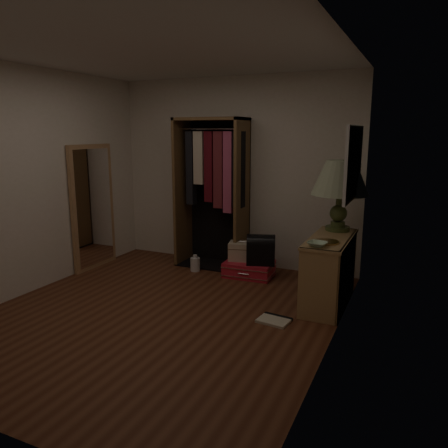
# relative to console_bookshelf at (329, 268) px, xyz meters

# --- Properties ---
(ground) EXTENTS (4.00, 4.00, 0.00)m
(ground) POSITION_rel_console_bookshelf_xyz_m (-1.54, -1.03, -0.40)
(ground) COLOR #522917
(ground) RESTS_ON ground
(room_walls) EXTENTS (3.52, 4.02, 2.60)m
(room_walls) POSITION_rel_console_bookshelf_xyz_m (-1.46, -0.98, 1.10)
(room_walls) COLOR silver
(room_walls) RESTS_ON ground
(console_bookshelf) EXTENTS (0.42, 1.12, 0.75)m
(console_bookshelf) POSITION_rel_console_bookshelf_xyz_m (0.00, 0.00, 0.00)
(console_bookshelf) COLOR #A47E4F
(console_bookshelf) RESTS_ON ground
(open_wardrobe) EXTENTS (0.95, 0.50, 2.05)m
(open_wardrobe) POSITION_rel_console_bookshelf_xyz_m (-1.75, 0.74, 0.80)
(open_wardrobe) COLOR brown
(open_wardrobe) RESTS_ON ground
(floor_mirror) EXTENTS (0.06, 0.80, 1.70)m
(floor_mirror) POSITION_rel_console_bookshelf_xyz_m (-3.24, -0.03, 0.45)
(floor_mirror) COLOR #AD8054
(floor_mirror) RESTS_ON ground
(pink_suitcase) EXTENTS (0.66, 0.50, 0.19)m
(pink_suitcase) POSITION_rel_console_bookshelf_xyz_m (-1.13, 0.49, -0.30)
(pink_suitcase) COLOR red
(pink_suitcase) RESTS_ON ground
(train_case) EXTENTS (0.41, 0.33, 0.26)m
(train_case) POSITION_rel_console_bookshelf_xyz_m (-1.24, 0.53, -0.08)
(train_case) COLOR #C0AD93
(train_case) RESTS_ON pink_suitcase
(black_bag) EXTENTS (0.41, 0.33, 0.39)m
(black_bag) POSITION_rel_console_bookshelf_xyz_m (-0.96, 0.46, -0.00)
(black_bag) COLOR black
(black_bag) RESTS_ON pink_suitcase
(table_lamp) EXTENTS (0.72, 0.72, 0.80)m
(table_lamp) POSITION_rel_console_bookshelf_xyz_m (0.00, 0.36, 0.94)
(table_lamp) COLOR #3F4E25
(table_lamp) RESTS_ON console_bookshelf
(brass_tray) EXTENTS (0.28, 0.28, 0.01)m
(brass_tray) POSITION_rel_console_bookshelf_xyz_m (0.00, -0.26, 0.36)
(brass_tray) COLOR #A67F3F
(brass_tray) RESTS_ON console_bookshelf
(ceramic_bowl) EXTENTS (0.21, 0.21, 0.05)m
(ceramic_bowl) POSITION_rel_console_bookshelf_xyz_m (-0.05, -0.46, 0.38)
(ceramic_bowl) COLOR #B2D5B2
(ceramic_bowl) RESTS_ON console_bookshelf
(white_jug) EXTENTS (0.13, 0.13, 0.23)m
(white_jug) POSITION_rel_console_bookshelf_xyz_m (-1.88, 0.38, -0.30)
(white_jug) COLOR silver
(white_jug) RESTS_ON ground
(floor_book) EXTENTS (0.33, 0.28, 0.03)m
(floor_book) POSITION_rel_console_bookshelf_xyz_m (-0.39, -0.71, -0.39)
(floor_book) COLOR beige
(floor_book) RESTS_ON ground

